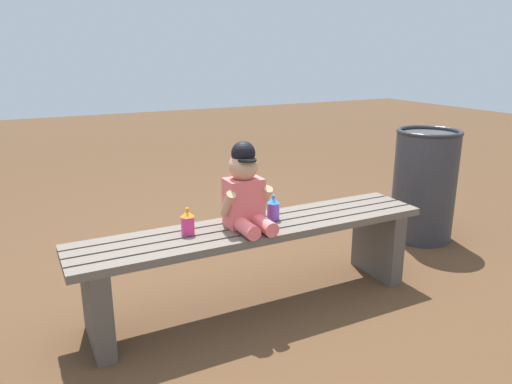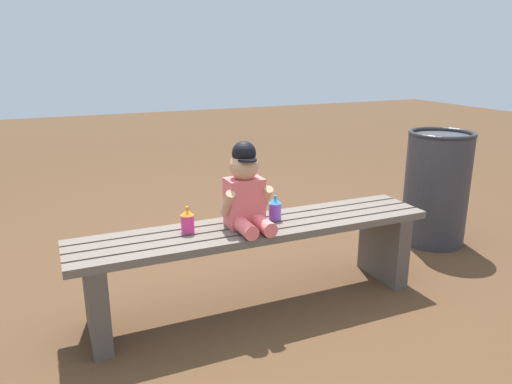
{
  "view_description": "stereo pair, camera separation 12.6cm",
  "coord_description": "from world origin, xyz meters",
  "px_view_note": "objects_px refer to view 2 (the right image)",
  "views": [
    {
      "loc": [
        -0.99,
        -1.93,
        1.22
      ],
      "look_at": [
        -0.03,
        -0.05,
        0.6
      ],
      "focal_mm": 34.04,
      "sensor_mm": 36.0,
      "label": 1
    },
    {
      "loc": [
        -0.88,
        -1.98,
        1.22
      ],
      "look_at": [
        -0.03,
        -0.05,
        0.6
      ],
      "focal_mm": 34.04,
      "sensor_mm": 36.0,
      "label": 2
    }
  ],
  "objects_px": {
    "park_bench": "(257,250)",
    "sippy_cup_left": "(187,221)",
    "child_figure": "(246,190)",
    "sippy_cup_right": "(275,208)",
    "trash_bin": "(436,187)"
  },
  "relations": [
    {
      "from": "sippy_cup_left",
      "to": "sippy_cup_right",
      "type": "distance_m",
      "value": 0.44
    },
    {
      "from": "park_bench",
      "to": "child_figure",
      "type": "relative_size",
      "value": 4.34
    },
    {
      "from": "child_figure",
      "to": "park_bench",
      "type": "bearing_deg",
      "value": -2.69
    },
    {
      "from": "child_figure",
      "to": "sippy_cup_left",
      "type": "relative_size",
      "value": 3.26
    },
    {
      "from": "park_bench",
      "to": "sippy_cup_left",
      "type": "height_order",
      "value": "sippy_cup_left"
    },
    {
      "from": "park_bench",
      "to": "child_figure",
      "type": "bearing_deg",
      "value": 177.31
    },
    {
      "from": "sippy_cup_right",
      "to": "trash_bin",
      "type": "distance_m",
      "value": 1.32
    },
    {
      "from": "child_figure",
      "to": "trash_bin",
      "type": "bearing_deg",
      "value": 11.57
    },
    {
      "from": "child_figure",
      "to": "trash_bin",
      "type": "distance_m",
      "value": 1.5
    },
    {
      "from": "park_bench",
      "to": "sippy_cup_right",
      "type": "xyz_separation_m",
      "value": [
        0.11,
        0.03,
        0.19
      ]
    },
    {
      "from": "park_bench",
      "to": "trash_bin",
      "type": "height_order",
      "value": "trash_bin"
    },
    {
      "from": "sippy_cup_right",
      "to": "trash_bin",
      "type": "relative_size",
      "value": 0.17
    },
    {
      "from": "sippy_cup_left",
      "to": "trash_bin",
      "type": "height_order",
      "value": "trash_bin"
    },
    {
      "from": "sippy_cup_left",
      "to": "trash_bin",
      "type": "xyz_separation_m",
      "value": [
        1.73,
        0.27,
        -0.11
      ]
    },
    {
      "from": "child_figure",
      "to": "sippy_cup_right",
      "type": "xyz_separation_m",
      "value": [
        0.17,
        0.03,
        -0.12
      ]
    }
  ]
}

